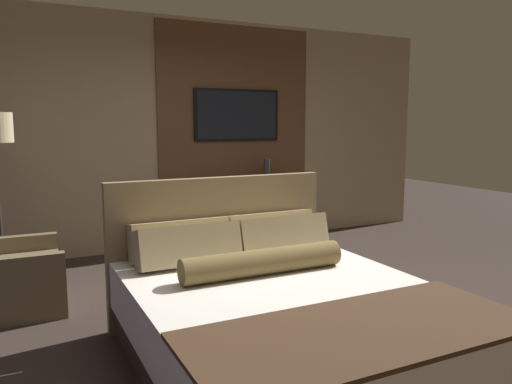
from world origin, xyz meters
The scene contains 9 objects.
ground_plane centered at (0.00, 0.00, 0.00)m, with size 16.00×16.00×0.00m, color #332823.
wall_back_tv_panel centered at (0.09, 2.59, 1.40)m, with size 7.20×0.09×2.80m.
bed centered at (-0.46, -0.74, 0.33)m, with size 1.76×2.21×1.12m.
desk centered at (0.71, 2.30, 0.52)m, with size 1.56×0.54×0.79m.
tv centered at (0.71, 2.52, 1.64)m, with size 1.16×0.04×0.65m.
desk_chair centered at (0.79, 1.67, 0.54)m, with size 0.63×0.62×0.90m.
armchair_by_window centered at (-2.02, 1.13, 0.25)m, with size 0.86×0.87×0.76m.
vase_tall centered at (1.05, 2.34, 0.93)m, with size 0.08×0.08×0.29m.
book centered at (0.56, 2.25, 0.80)m, with size 0.24×0.17×0.03m.
Camera 1 is at (-1.91, -3.34, 1.53)m, focal length 35.00 mm.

